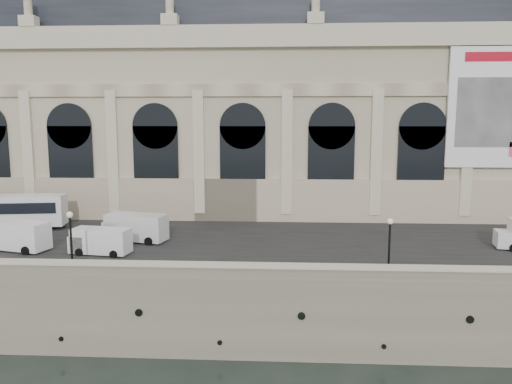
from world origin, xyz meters
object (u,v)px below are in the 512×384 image
bus_left (4,211)px  lamp_right (389,247)px  van_a (14,236)px  van_b (98,241)px  lamp_left (71,241)px  van_c (133,227)px

bus_left → lamp_right: bearing=-19.6°
bus_left → van_a: size_ratio=2.04×
van_b → lamp_left: bearing=-93.6°
van_a → van_c: van_c is taller
van_c → lamp_right: (22.60, -9.15, 0.78)m
van_c → lamp_left: size_ratio=1.37×
lamp_left → van_b: bearing=86.4°
lamp_left → lamp_right: size_ratio=1.08×
bus_left → lamp_left: bearing=-46.1°
van_c → van_a: bearing=-158.4°
bus_left → lamp_left: 19.23m
bus_left → lamp_right: 40.23m
van_a → lamp_left: (7.74, -5.67, 0.98)m
lamp_right → van_a: bearing=170.7°
van_c → lamp_left: lamp_left is taller
bus_left → lamp_right: size_ratio=2.97×
van_a → bus_left: bearing=124.3°
lamp_right → van_b: bearing=169.8°
lamp_left → van_a: bearing=143.8°
van_a → lamp_right: bearing=-9.3°
van_a → van_c: bearing=21.6°
van_a → van_b: size_ratio=1.16×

